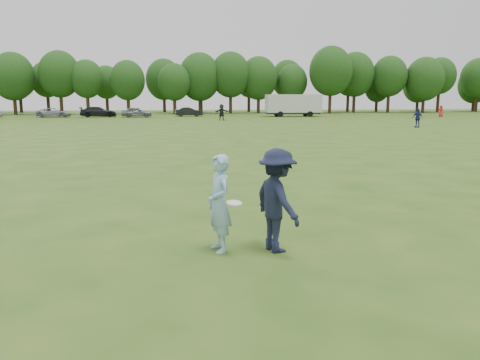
{
  "coord_description": "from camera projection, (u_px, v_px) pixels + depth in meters",
  "views": [
    {
      "loc": [
        -2.09,
        -8.43,
        2.67
      ],
      "look_at": [
        -0.81,
        0.43,
        1.1
      ],
      "focal_mm": 35.0,
      "sensor_mm": 36.0,
      "label": 1
    }
  ],
  "objects": [
    {
      "name": "car_c",
      "position": [
        54.0,
        113.0,
        65.65
      ],
      "size": [
        4.7,
        2.2,
        1.3
      ],
      "primitive_type": "imported",
      "rotation": [
        0.0,
        0.0,
        1.56
      ],
      "color": "#99999D",
      "rests_on": "ground"
    },
    {
      "name": "car_d",
      "position": [
        98.0,
        112.0,
        66.47
      ],
      "size": [
        5.24,
        2.6,
        1.46
      ],
      "primitive_type": "imported",
      "rotation": [
        0.0,
        0.0,
        1.68
      ],
      "color": "black",
      "rests_on": "ground"
    },
    {
      "name": "player_far_d",
      "position": [
        222.0,
        112.0,
        56.82
      ],
      "size": [
        1.91,
        0.99,
        1.97
      ],
      "primitive_type": "imported",
      "rotation": [
        0.0,
        0.0,
        0.23
      ],
      "color": "black",
      "rests_on": "ground"
    },
    {
      "name": "player_far_b",
      "position": [
        417.0,
        118.0,
        43.05
      ],
      "size": [
        0.89,
        1.1,
        1.75
      ],
      "primitive_type": "imported",
      "rotation": [
        0.0,
        0.0,
        -1.04
      ],
      "color": "navy",
      "rests_on": "ground"
    },
    {
      "name": "car_f",
      "position": [
        189.0,
        112.0,
        68.85
      ],
      "size": [
        4.16,
        1.79,
        1.33
      ],
      "primitive_type": "imported",
      "rotation": [
        0.0,
        0.0,
        1.67
      ],
      "color": "black",
      "rests_on": "ground"
    },
    {
      "name": "treeline",
      "position": [
        199.0,
        78.0,
        83.25
      ],
      "size": [
        130.35,
        18.39,
        11.74
      ],
      "color": "#332114",
      "rests_on": "ground"
    },
    {
      "name": "cargo_trailer",
      "position": [
        293.0,
        104.0,
        68.33
      ],
      "size": [
        9.0,
        2.75,
        3.2
      ],
      "color": "silver",
      "rests_on": "ground"
    },
    {
      "name": "thrower",
      "position": [
        219.0,
        203.0,
        8.15
      ],
      "size": [
        0.57,
        0.72,
        1.72
      ],
      "primitive_type": "imported",
      "rotation": [
        0.0,
        0.0,
        -1.29
      ],
      "color": "#91BBE1",
      "rests_on": "ground"
    },
    {
      "name": "defender",
      "position": [
        277.0,
        200.0,
        8.16
      ],
      "size": [
        1.03,
        1.33,
        1.82
      ],
      "primitive_type": "imported",
      "rotation": [
        0.0,
        0.0,
        1.9
      ],
      "color": "#181D35",
      "rests_on": "ground"
    },
    {
      "name": "player_far_c",
      "position": [
        441.0,
        111.0,
        66.98
      ],
      "size": [
        0.94,
        0.76,
        1.67
      ],
      "primitive_type": "imported",
      "rotation": [
        0.0,
        0.0,
        2.81
      ],
      "color": "red",
      "rests_on": "ground"
    },
    {
      "name": "disc_in_play",
      "position": [
        234.0,
        203.0,
        7.9
      ],
      "size": [
        0.29,
        0.29,
        0.08
      ],
      "color": "white",
      "rests_on": "ground"
    },
    {
      "name": "ground",
      "position": [
        285.0,
        239.0,
        8.97
      ],
      "size": [
        200.0,
        200.0,
        0.0
      ],
      "primitive_type": "plane",
      "color": "#284E16",
      "rests_on": "ground"
    },
    {
      "name": "field_cone",
      "position": [
        333.0,
        123.0,
        48.35
      ],
      "size": [
        0.28,
        0.28,
        0.3
      ],
      "primitive_type": "cone",
      "color": "orange",
      "rests_on": "ground"
    },
    {
      "name": "car_e",
      "position": [
        137.0,
        112.0,
        65.48
      ],
      "size": [
        4.23,
        1.76,
        1.43
      ],
      "primitive_type": "imported",
      "rotation": [
        0.0,
        0.0,
        1.59
      ],
      "color": "slate",
      "rests_on": "ground"
    }
  ]
}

